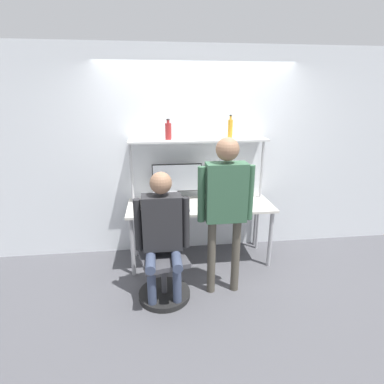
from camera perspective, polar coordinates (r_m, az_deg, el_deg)
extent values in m
plane|color=#4C4C51|center=(3.85, 2.27, -15.18)|extent=(12.00, 12.00, 0.00)
cube|color=silver|center=(4.02, 0.83, 7.20)|extent=(8.00, 0.06, 2.70)
cube|color=beige|center=(3.82, 1.55, -2.55)|extent=(1.83, 0.69, 0.03)
cylinder|color=#A5A5AA|center=(3.70, -11.28, -10.26)|extent=(0.05, 0.05, 0.75)
cylinder|color=#A5A5AA|center=(3.94, 14.68, -8.69)|extent=(0.05, 0.05, 0.75)
cylinder|color=#A5A5AA|center=(4.21, -10.76, -6.59)|extent=(0.05, 0.05, 0.75)
cylinder|color=#A5A5AA|center=(4.42, 12.03, -5.44)|extent=(0.05, 0.05, 0.75)
cube|color=silver|center=(3.79, 1.25, 9.85)|extent=(1.74, 0.32, 0.02)
cylinder|color=#B2B2B7|center=(3.96, -11.11, -1.76)|extent=(0.04, 0.04, 1.58)
cylinder|color=#B2B2B7|center=(4.18, 12.79, -0.79)|extent=(0.04, 0.04, 1.58)
cylinder|color=black|center=(3.98, -2.78, -1.40)|extent=(0.19, 0.19, 0.01)
cylinder|color=black|center=(3.96, -2.80, -0.51)|extent=(0.06, 0.06, 0.12)
cube|color=black|center=(3.90, -2.86, 2.74)|extent=(0.64, 0.01, 0.37)
cube|color=silver|center=(3.89, -2.85, 2.72)|extent=(0.62, 0.02, 0.34)
cube|color=#BCBCC1|center=(3.64, -4.99, -3.38)|extent=(0.30, 0.21, 0.01)
cube|color=black|center=(3.62, -4.98, -3.39)|extent=(0.25, 0.12, 0.00)
cube|color=#BCBCC1|center=(3.67, -5.07, -1.46)|extent=(0.30, 0.08, 0.20)
cube|color=#194C8C|center=(3.66, -5.07, -1.52)|extent=(0.26, 0.06, 0.18)
cube|color=silver|center=(3.63, -0.92, -3.34)|extent=(0.07, 0.15, 0.01)
cube|color=black|center=(3.63, -0.92, -3.26)|extent=(0.06, 0.13, 0.00)
cylinder|color=black|center=(3.47, -5.25, -18.76)|extent=(0.56, 0.56, 0.06)
cylinder|color=#4C4C51|center=(3.34, -5.36, -15.72)|extent=(0.06, 0.06, 0.38)
cube|color=#3F3F44|center=(3.23, -5.48, -12.51)|extent=(0.55, 0.55, 0.05)
cube|color=#3F3F44|center=(3.29, -6.50, -6.98)|extent=(0.41, 0.13, 0.45)
cylinder|color=#38425B|center=(3.21, -7.68, -17.55)|extent=(0.09, 0.09, 0.49)
cylinder|color=#38425B|center=(3.21, -2.85, -17.36)|extent=(0.09, 0.09, 0.49)
cylinder|color=#38425B|center=(3.07, -7.90, -12.79)|extent=(0.10, 0.38, 0.10)
cylinder|color=#38425B|center=(3.08, -2.97, -12.60)|extent=(0.10, 0.38, 0.10)
cube|color=#262628|center=(3.07, -5.72, -5.75)|extent=(0.40, 0.20, 0.57)
cylinder|color=#262628|center=(3.09, -10.26, -6.17)|extent=(0.08, 0.08, 0.55)
cylinder|color=#262628|center=(3.09, -1.17, -5.82)|extent=(0.08, 0.08, 0.55)
sphere|color=#8C664C|center=(2.93, -5.97, 1.73)|extent=(0.22, 0.22, 0.22)
cylinder|color=#4C473D|center=(3.33, 3.72, -12.25)|extent=(0.09, 0.09, 0.86)
cylinder|color=#4C473D|center=(3.38, 8.31, -11.87)|extent=(0.09, 0.09, 0.86)
cube|color=#33593F|center=(3.05, 6.48, -0.07)|extent=(0.41, 0.20, 0.61)
cylinder|color=#33593F|center=(3.01, 1.79, -0.51)|extent=(0.08, 0.08, 0.58)
cylinder|color=#33593F|center=(3.12, 10.98, -0.15)|extent=(0.08, 0.08, 0.58)
sphere|color=#8C664C|center=(2.95, 6.78, 8.10)|extent=(0.23, 0.23, 0.23)
cylinder|color=gold|center=(3.85, 7.30, 11.78)|extent=(0.06, 0.06, 0.23)
cylinder|color=gold|center=(3.84, 7.38, 13.82)|extent=(0.03, 0.03, 0.04)
cylinder|color=black|center=(3.84, 7.40, 14.25)|extent=(0.03, 0.03, 0.01)
cylinder|color=maroon|center=(3.75, -4.54, 11.42)|extent=(0.08, 0.08, 0.20)
cylinder|color=maroon|center=(3.73, -4.58, 13.22)|extent=(0.03, 0.03, 0.04)
cylinder|color=black|center=(3.73, -4.59, 13.60)|extent=(0.04, 0.04, 0.01)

